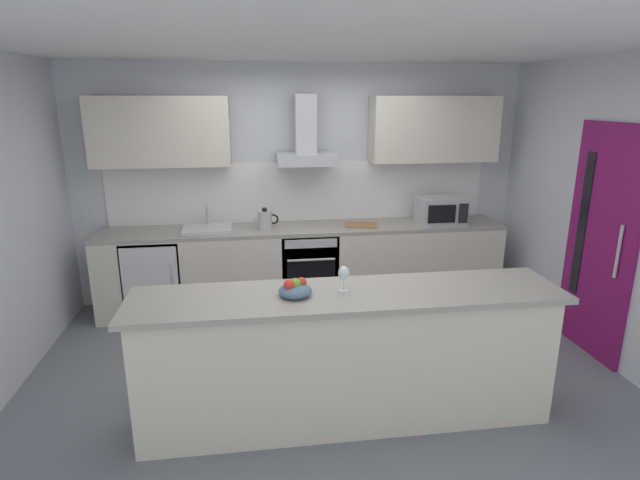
{
  "coord_description": "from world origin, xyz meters",
  "views": [
    {
      "loc": [
        -0.57,
        -3.82,
        2.24
      ],
      "look_at": [
        0.02,
        0.35,
        1.05
      ],
      "focal_mm": 28.31,
      "sensor_mm": 36.0,
      "label": 1
    }
  ],
  "objects_px": {
    "oven": "(308,266)",
    "fruit_bowl": "(295,289)",
    "refrigerator": "(156,276)",
    "range_hood": "(306,143)",
    "wine_glass": "(344,274)",
    "kettle": "(265,220)",
    "microwave": "(441,210)",
    "sink": "(208,228)",
    "chopping_board": "(361,225)"
  },
  "relations": [
    {
      "from": "microwave",
      "to": "refrigerator",
      "type": "bearing_deg",
      "value": 179.53
    },
    {
      "from": "wine_glass",
      "to": "fruit_bowl",
      "type": "distance_m",
      "value": 0.34
    },
    {
      "from": "oven",
      "to": "wine_glass",
      "type": "distance_m",
      "value": 2.17
    },
    {
      "from": "refrigerator",
      "to": "range_hood",
      "type": "xyz_separation_m",
      "value": [
        1.62,
        0.13,
        1.36
      ]
    },
    {
      "from": "sink",
      "to": "fruit_bowl",
      "type": "height_order",
      "value": "sink"
    },
    {
      "from": "oven",
      "to": "fruit_bowl",
      "type": "xyz_separation_m",
      "value": [
        -0.33,
        -2.11,
        0.56
      ]
    },
    {
      "from": "microwave",
      "to": "kettle",
      "type": "height_order",
      "value": "microwave"
    },
    {
      "from": "microwave",
      "to": "range_hood",
      "type": "distance_m",
      "value": 1.65
    },
    {
      "from": "refrigerator",
      "to": "oven",
      "type": "bearing_deg",
      "value": 0.1
    },
    {
      "from": "sink",
      "to": "wine_glass",
      "type": "relative_size",
      "value": 2.81
    },
    {
      "from": "oven",
      "to": "kettle",
      "type": "height_order",
      "value": "kettle"
    },
    {
      "from": "oven",
      "to": "fruit_bowl",
      "type": "bearing_deg",
      "value": -98.9
    },
    {
      "from": "fruit_bowl",
      "to": "wine_glass",
      "type": "bearing_deg",
      "value": 6.19
    },
    {
      "from": "fruit_bowl",
      "to": "refrigerator",
      "type": "bearing_deg",
      "value": 121.52
    },
    {
      "from": "microwave",
      "to": "chopping_board",
      "type": "height_order",
      "value": "microwave"
    },
    {
      "from": "oven",
      "to": "sink",
      "type": "height_order",
      "value": "sink"
    },
    {
      "from": "refrigerator",
      "to": "chopping_board",
      "type": "distance_m",
      "value": 2.26
    },
    {
      "from": "refrigerator",
      "to": "microwave",
      "type": "distance_m",
      "value": 3.16
    },
    {
      "from": "range_hood",
      "to": "fruit_bowl",
      "type": "bearing_deg",
      "value": -98.39
    },
    {
      "from": "refrigerator",
      "to": "sink",
      "type": "relative_size",
      "value": 1.7
    },
    {
      "from": "microwave",
      "to": "range_hood",
      "type": "bearing_deg",
      "value": 173.9
    },
    {
      "from": "range_hood",
      "to": "wine_glass",
      "type": "bearing_deg",
      "value": -89.91
    },
    {
      "from": "sink",
      "to": "fruit_bowl",
      "type": "xyz_separation_m",
      "value": [
        0.72,
        -2.12,
        0.1
      ]
    },
    {
      "from": "refrigerator",
      "to": "sink",
      "type": "distance_m",
      "value": 0.76
    },
    {
      "from": "kettle",
      "to": "wine_glass",
      "type": "xyz_separation_m",
      "value": [
        0.46,
        -2.04,
        0.1
      ]
    },
    {
      "from": "microwave",
      "to": "range_hood",
      "type": "height_order",
      "value": "range_hood"
    },
    {
      "from": "wine_glass",
      "to": "chopping_board",
      "type": "distance_m",
      "value": 2.14
    },
    {
      "from": "kettle",
      "to": "range_hood",
      "type": "bearing_deg",
      "value": 19.72
    },
    {
      "from": "oven",
      "to": "refrigerator",
      "type": "height_order",
      "value": "oven"
    },
    {
      "from": "refrigerator",
      "to": "fruit_bowl",
      "type": "xyz_separation_m",
      "value": [
        1.29,
        -2.1,
        0.6
      ]
    },
    {
      "from": "kettle",
      "to": "chopping_board",
      "type": "xyz_separation_m",
      "value": [
        1.04,
        0.01,
        -0.09
      ]
    },
    {
      "from": "chopping_board",
      "to": "range_hood",
      "type": "bearing_deg",
      "value": 165.24
    },
    {
      "from": "kettle",
      "to": "fruit_bowl",
      "type": "bearing_deg",
      "value": -86.54
    },
    {
      "from": "fruit_bowl",
      "to": "sink",
      "type": "bearing_deg",
      "value": 108.87
    },
    {
      "from": "microwave",
      "to": "chopping_board",
      "type": "bearing_deg",
      "value": 179.73
    },
    {
      "from": "microwave",
      "to": "sink",
      "type": "xyz_separation_m",
      "value": [
        -2.53,
        0.04,
        -0.12
      ]
    },
    {
      "from": "microwave",
      "to": "fruit_bowl",
      "type": "xyz_separation_m",
      "value": [
        -1.8,
        -2.08,
        -0.03
      ]
    },
    {
      "from": "fruit_bowl",
      "to": "chopping_board",
      "type": "xyz_separation_m",
      "value": [
        0.91,
        2.08,
        -0.11
      ]
    },
    {
      "from": "range_hood",
      "to": "sink",
      "type": "bearing_deg",
      "value": -173.58
    },
    {
      "from": "oven",
      "to": "wine_glass",
      "type": "bearing_deg",
      "value": -89.91
    },
    {
      "from": "wine_glass",
      "to": "fruit_bowl",
      "type": "bearing_deg",
      "value": -173.81
    },
    {
      "from": "range_hood",
      "to": "chopping_board",
      "type": "distance_m",
      "value": 1.06
    },
    {
      "from": "kettle",
      "to": "chopping_board",
      "type": "relative_size",
      "value": 0.85
    },
    {
      "from": "microwave",
      "to": "sink",
      "type": "bearing_deg",
      "value": 179.12
    },
    {
      "from": "oven",
      "to": "range_hood",
      "type": "distance_m",
      "value": 1.33
    },
    {
      "from": "oven",
      "to": "kettle",
      "type": "relative_size",
      "value": 2.77
    },
    {
      "from": "range_hood",
      "to": "refrigerator",
      "type": "bearing_deg",
      "value": -175.34
    },
    {
      "from": "kettle",
      "to": "fruit_bowl",
      "type": "relative_size",
      "value": 1.31
    },
    {
      "from": "microwave",
      "to": "kettle",
      "type": "distance_m",
      "value": 1.93
    },
    {
      "from": "refrigerator",
      "to": "fruit_bowl",
      "type": "height_order",
      "value": "fruit_bowl"
    }
  ]
}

